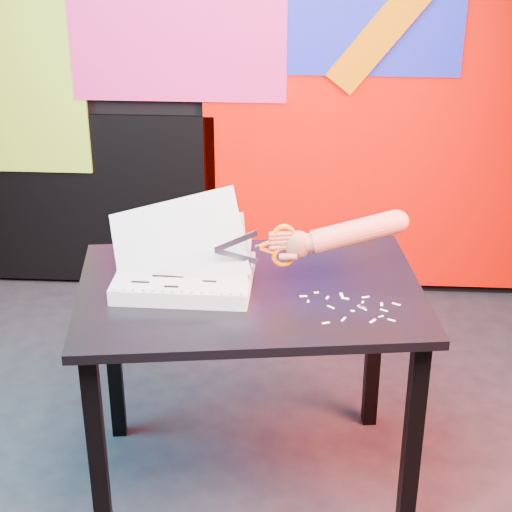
{
  "coord_description": "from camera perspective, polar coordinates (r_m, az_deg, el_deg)",
  "views": [
    {
      "loc": [
        0.32,
        -2.26,
        1.99
      ],
      "look_at": [
        0.18,
        0.05,
        0.87
      ],
      "focal_mm": 60.0,
      "sensor_mm": 36.0,
      "label": 1
    }
  ],
  "objects": [
    {
      "name": "backdrop",
      "position": [
        3.87,
        -0.45,
        10.36
      ],
      "size": [
        2.88,
        0.05,
        2.08
      ],
      "color": "#F00800",
      "rests_on": "ground"
    },
    {
      "name": "hand_forearm",
      "position": [
        2.61,
        5.99,
        1.48
      ],
      "size": [
        0.41,
        0.13,
        0.14
      ],
      "rotation": [
        0.0,
        0.0,
        0.21
      ],
      "color": "#A7533C",
      "rests_on": "work_table"
    },
    {
      "name": "scissors",
      "position": [
        2.58,
        1.46,
        0.67
      ],
      "size": [
        0.24,
        0.06,
        0.14
      ],
      "rotation": [
        0.0,
        0.0,
        0.21
      ],
      "color": "#B6B7D5",
      "rests_on": "printout_stack"
    },
    {
      "name": "paper_clippings",
      "position": [
        2.55,
        6.49,
        -3.34
      ],
      "size": [
        0.3,
        0.19,
        0.0
      ],
      "color": "white",
      "rests_on": "work_table"
    },
    {
      "name": "work_table",
      "position": [
        2.69,
        -0.4,
        -4.13
      ],
      "size": [
        1.15,
        0.84,
        0.75
      ],
      "rotation": [
        0.0,
        0.0,
        0.13
      ],
      "color": "black",
      "rests_on": "ground"
    },
    {
      "name": "room",
      "position": [
        2.37,
        -4.42,
        10.1
      ],
      "size": [
        3.01,
        3.01,
        2.71
      ],
      "color": "black",
      "rests_on": "ground"
    },
    {
      "name": "printout_stack",
      "position": [
        2.65,
        -4.8,
        -1.35
      ],
      "size": [
        0.46,
        0.31,
        0.31
      ],
      "rotation": [
        0.0,
        0.0,
        -0.02
      ],
      "color": "silver",
      "rests_on": "work_table"
    }
  ]
}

